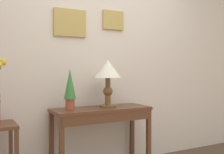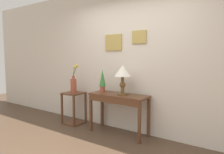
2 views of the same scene
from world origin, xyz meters
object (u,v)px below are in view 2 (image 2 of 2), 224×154
at_px(potted_plant_on_console, 103,80).
at_px(flower_vase_tall, 74,83).
at_px(pedestal_stand_left, 74,108).
at_px(console_table, 118,100).
at_px(table_lamp, 123,73).

distance_m(potted_plant_on_console, flower_vase_tall, 0.76).
height_order(potted_plant_on_console, pedestal_stand_left, potted_plant_on_console).
bearing_deg(pedestal_stand_left, flower_vase_tall, 5.69).
bearing_deg(console_table, potted_plant_on_console, 176.74).
bearing_deg(console_table, pedestal_stand_left, -179.50).
distance_m(console_table, table_lamp, 0.51).
xyz_separation_m(potted_plant_on_console, flower_vase_tall, (-0.75, -0.03, -0.11)).
bearing_deg(table_lamp, potted_plant_on_console, -179.68).
relative_size(console_table, table_lamp, 2.07).
relative_size(potted_plant_on_console, pedestal_stand_left, 0.65).
height_order(console_table, table_lamp, table_lamp).
xyz_separation_m(pedestal_stand_left, flower_vase_tall, (0.01, 0.00, 0.54)).
distance_m(potted_plant_on_console, pedestal_stand_left, 0.99).
xyz_separation_m(table_lamp, flower_vase_tall, (-1.20, -0.03, -0.26)).
bearing_deg(flower_vase_tall, potted_plant_on_console, 2.32).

